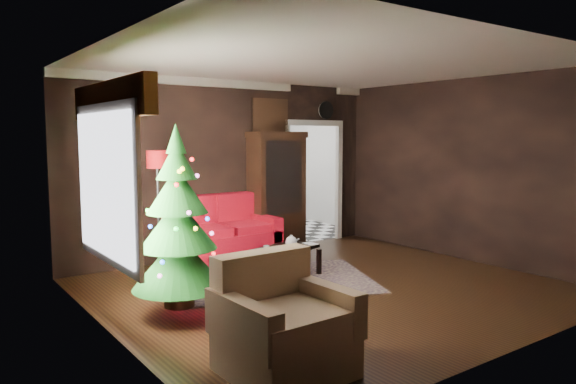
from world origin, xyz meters
TOP-DOWN VIEW (x-y plane):
  - floor at (0.00, 0.00)m, footprint 5.50×5.50m
  - ceiling at (0.00, 0.00)m, footprint 5.50×5.50m
  - wall_back at (0.00, 2.50)m, footprint 5.50×0.00m
  - wall_front at (0.00, -2.50)m, footprint 5.50×0.00m
  - wall_left at (-2.75, 0.00)m, footprint 0.00×5.50m
  - wall_right at (2.75, 0.00)m, footprint 0.00×5.50m
  - doorway at (1.70, 2.50)m, footprint 1.10×0.10m
  - left_window at (-2.71, 0.20)m, footprint 0.05×1.60m
  - valance at (-2.63, 0.20)m, footprint 0.12×2.10m
  - kitchen_floor at (1.70, 4.00)m, footprint 3.00×3.00m
  - kitchen_window at (1.70, 5.45)m, footprint 0.70×0.06m
  - rug at (-0.35, 0.70)m, footprint 3.03×2.66m
  - loveseat at (-0.40, 2.05)m, footprint 1.70×0.90m
  - curio_cabinet at (0.75, 2.27)m, footprint 0.90×0.45m
  - floor_lamp at (-1.52, 1.79)m, footprint 0.39×0.39m
  - christmas_tree at (-1.99, 0.11)m, footprint 1.27×1.27m
  - armchair at (-1.88, -1.67)m, footprint 0.98×0.98m
  - coffee_table at (-0.10, 0.81)m, footprint 0.98×0.74m
  - teapot at (-0.07, 0.73)m, footprint 0.23×0.23m
  - cup_a at (-0.45, 0.77)m, footprint 0.10×0.10m
  - cup_b at (-0.38, 0.60)m, footprint 0.09×0.09m
  - book at (0.20, 0.75)m, footprint 0.15×0.02m
  - wall_clock at (1.95, 2.45)m, footprint 0.32×0.32m
  - painting at (0.75, 2.46)m, footprint 0.62×0.05m
  - kitchen_counter at (1.70, 5.20)m, footprint 1.80×0.60m
  - kitchen_table at (1.40, 3.70)m, footprint 0.70×0.70m

SIDE VIEW (x-z plane):
  - floor at x=0.00m, z-range 0.00..0.00m
  - kitchen_floor at x=1.70m, z-range 0.00..0.00m
  - rug at x=-0.35m, z-range 0.00..0.01m
  - coffee_table at x=-0.10m, z-range 0.01..0.41m
  - kitchen_table at x=1.40m, z-range 0.00..0.75m
  - cup_b at x=-0.38m, z-range 0.41..0.47m
  - cup_a at x=-0.45m, z-range 0.41..0.47m
  - kitchen_counter at x=1.70m, z-range 0.00..0.90m
  - armchair at x=-1.88m, z-range -0.03..0.95m
  - teapot at x=-0.07m, z-range 0.41..0.58m
  - loveseat at x=-0.40m, z-range 0.00..1.00m
  - book at x=0.20m, z-range 0.41..0.61m
  - floor_lamp at x=-1.52m, z-range -0.07..1.73m
  - curio_cabinet at x=0.75m, z-range 0.00..1.90m
  - doorway at x=1.70m, z-range 0.00..2.10m
  - christmas_tree at x=-1.99m, z-range 0.12..1.98m
  - wall_back at x=0.00m, z-range -1.35..4.15m
  - wall_front at x=0.00m, z-range -1.35..4.15m
  - wall_left at x=-2.75m, z-range -1.35..4.15m
  - wall_right at x=2.75m, z-range -1.35..4.15m
  - left_window at x=-2.71m, z-range 0.75..2.15m
  - kitchen_window at x=1.70m, z-range 1.35..2.05m
  - painting at x=0.75m, z-range 1.99..2.51m
  - valance at x=-2.63m, z-range 2.10..2.44m
  - wall_clock at x=1.95m, z-range 2.35..2.41m
  - ceiling at x=0.00m, z-range 2.80..2.80m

